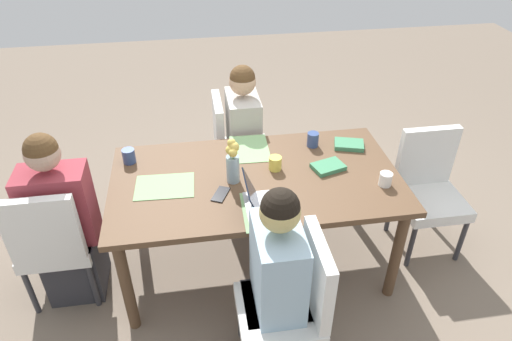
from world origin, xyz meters
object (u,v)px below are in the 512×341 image
Objects in this scene: coffee_mug_centre_right at (129,156)px; book_blue_cover at (328,167)px; chair_far_left_far at (294,301)px; coffee_mug_centre_left at (275,163)px; person_far_left_far at (278,290)px; flower_vase at (233,161)px; dining_table at (256,187)px; chair_head_right_left_near at (54,240)px; coffee_mug_near_left at (313,140)px; coffee_mug_near_right at (386,179)px; laptop_far_left_far at (261,204)px; person_near_left_mid at (244,145)px; chair_head_left_right_near at (429,185)px; person_head_right_left_near at (65,227)px; book_red_cover at (349,145)px; chair_near_left_mid at (234,145)px; phone_black at (221,194)px.

book_blue_cover is at bearing 167.81° from coffee_mug_centre_right.
chair_far_left_far is 9.90× the size of coffee_mug_centre_left.
flower_vase is (0.15, -0.71, 0.38)m from person_far_left_far.
dining_table is 1.29m from chair_head_right_left_near.
coffee_mug_near_left is at bearing -179.29° from coffee_mug_centre_right.
chair_head_right_left_near reaches higher than dining_table.
chair_far_left_far is 0.96m from coffee_mug_near_right.
laptop_far_left_far is 0.80m from coffee_mug_near_left.
person_near_left_mid is 0.92m from book_blue_cover.
chair_head_left_right_near is at bearing 179.84° from coffee_mug_centre_left.
coffee_mug_near_left is at bearing -57.92° from coffee_mug_near_right.
dining_table is 0.20m from coffee_mug_centre_left.
coffee_mug_near_left is at bearing 132.87° from person_near_left_mid.
chair_head_right_left_near is 10.51× the size of coffee_mug_near_right.
person_head_right_left_near reaches higher than chair_far_left_far.
coffee_mug_near_right is (-0.78, 0.21, 0.12)m from dining_table.
chair_head_right_left_near is 1.42m from person_far_left_far.
chair_far_left_far is 1.21m from coffee_mug_near_left.
chair_far_left_far is (-1.29, 0.76, -0.03)m from person_head_right_left_near.
book_red_cover reaches higher than dining_table.
dining_table is 1.53× the size of person_head_right_left_near.
chair_head_right_left_near is at bearing -26.08° from person_far_left_far.
person_head_right_left_near is 2.48m from chair_head_left_right_near.
person_head_right_left_near is 1.50m from chair_far_left_far.
chair_head_left_right_near is (-1.31, 0.77, 0.00)m from chair_near_left_mid.
person_far_left_far is at bearing 153.92° from chair_head_right_left_near.
chair_near_left_mid is 1.01m from book_blue_cover.
person_far_left_far is (0.07, -0.06, 0.03)m from chair_far_left_far.
person_far_left_far reaches higher than book_blue_cover.
coffee_mug_near_right is at bearing 165.15° from dining_table.
chair_near_left_mid is 9.90× the size of coffee_mug_centre_left.
dining_table is 2.04× the size of chair_far_left_far.
flower_vase is 1.96× the size of phone_black.
laptop_far_left_far is at bearing 17.28° from chair_head_left_right_near.
person_head_right_left_near is 1.41m from person_far_left_far.
flower_vase is (-1.13, -0.09, 0.41)m from chair_head_right_left_near.
laptop_far_left_far is at bearing 169.73° from chair_head_right_left_near.
dining_table is at bearing -172.91° from flower_vase.
chair_near_left_mid is 0.97m from coffee_mug_centre_right.
dining_table is at bearing 93.70° from chair_near_left_mid.
person_near_left_mid is at bearing -75.35° from book_blue_cover.
person_near_left_mid is 0.89m from book_red_cover.
laptop_far_left_far is 3.28× the size of coffee_mug_centre_right.
dining_table is at bearing 88.48° from person_near_left_mid.
person_far_left_far reaches higher than phone_black.
person_head_right_left_near reaches higher than chair_head_left_right_near.
chair_near_left_mid is 0.10m from person_near_left_mid.
chair_head_right_left_near reaches higher than book_blue_cover.
chair_far_left_far is at bearing 92.12° from person_near_left_mid.
chair_head_right_left_near is 0.69m from coffee_mug_centre_right.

